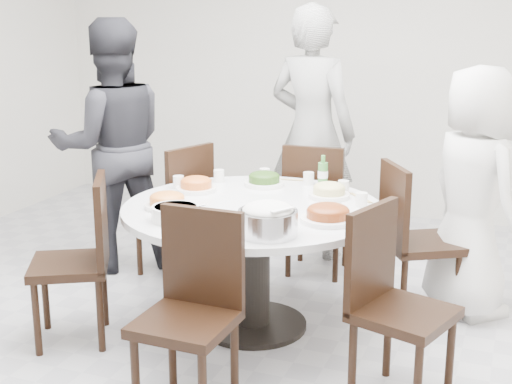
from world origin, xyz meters
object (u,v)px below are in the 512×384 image
(chair_n, at_px, (318,208))
(chair_s, at_px, (185,318))
(chair_sw, at_px, (69,261))
(diner_left, at_px, (112,146))
(rice_bowl, at_px, (268,223))
(chair_se, at_px, (404,309))
(diner_right, at_px, (473,193))
(chair_ne, at_px, (422,240))
(dining_table, at_px, (253,267))
(beverage_bottle, at_px, (323,172))
(soup_bowl, at_px, (176,213))
(chair_nw, at_px, (172,210))
(diner_middle, at_px, (312,133))

(chair_n, height_order, chair_s, same)
(chair_n, xyz_separation_m, chair_sw, (-1.00, -1.56, 0.00))
(chair_sw, relative_size, diner_left, 0.53)
(diner_left, height_order, rice_bowl, diner_left)
(chair_sw, bearing_deg, chair_n, 118.08)
(chair_se, height_order, diner_right, diner_right)
(rice_bowl, bearing_deg, chair_se, -3.19)
(chair_ne, relative_size, chair_n, 1.00)
(dining_table, distance_m, beverage_bottle, 0.76)
(diner_right, height_order, rice_bowl, diner_right)
(diner_right, bearing_deg, chair_ne, 75.00)
(chair_s, xyz_separation_m, diner_left, (-1.36, 1.60, 0.42))
(beverage_bottle, bearing_deg, dining_table, -116.48)
(chair_n, distance_m, diner_right, 1.15)
(chair_sw, height_order, soup_bowl, chair_sw)
(chair_s, relative_size, diner_left, 0.53)
(chair_sw, relative_size, rice_bowl, 3.17)
(rice_bowl, height_order, beverage_bottle, beverage_bottle)
(chair_ne, xyz_separation_m, chair_nw, (-1.73, 0.05, 0.00))
(diner_right, xyz_separation_m, beverage_bottle, (-0.90, -0.17, 0.09))
(dining_table, bearing_deg, chair_sw, -149.70)
(chair_nw, xyz_separation_m, soup_bowl, (0.56, -1.02, 0.31))
(chair_s, xyz_separation_m, soup_bowl, (-0.32, 0.56, 0.31))
(diner_left, relative_size, soup_bowl, 6.97)
(diner_right, height_order, diner_middle, diner_middle)
(chair_nw, distance_m, beverage_bottle, 1.17)
(diner_right, bearing_deg, diner_left, 50.42)
(dining_table, height_order, chair_s, chair_s)
(chair_ne, relative_size, chair_s, 1.00)
(soup_bowl, bearing_deg, beverage_bottle, 59.96)
(dining_table, bearing_deg, chair_ne, 32.25)
(chair_s, bearing_deg, diner_middle, 94.26)
(chair_ne, bearing_deg, diner_right, -94.65)
(dining_table, distance_m, diner_right, 1.41)
(chair_nw, bearing_deg, chair_se, 78.14)
(chair_s, xyz_separation_m, beverage_bottle, (0.22, 1.50, 0.38))
(diner_right, bearing_deg, soup_bowl, 86.34)
(chair_nw, height_order, beverage_bottle, beverage_bottle)
(diner_right, bearing_deg, diner_middle, 19.04)
(diner_right, distance_m, diner_middle, 1.43)
(rice_bowl, relative_size, soup_bowl, 1.17)
(diner_middle, relative_size, diner_left, 1.06)
(chair_nw, height_order, rice_bowl, chair_nw)
(soup_bowl, bearing_deg, chair_se, -4.58)
(diner_middle, bearing_deg, beverage_bottle, 122.35)
(chair_se, bearing_deg, chair_ne, 22.30)
(chair_se, xyz_separation_m, diner_left, (-2.28, 1.14, 0.42))
(chair_ne, xyz_separation_m, chair_sw, (-1.79, -1.09, 0.00))
(chair_ne, height_order, diner_right, diner_right)
(chair_s, height_order, diner_left, diner_left)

